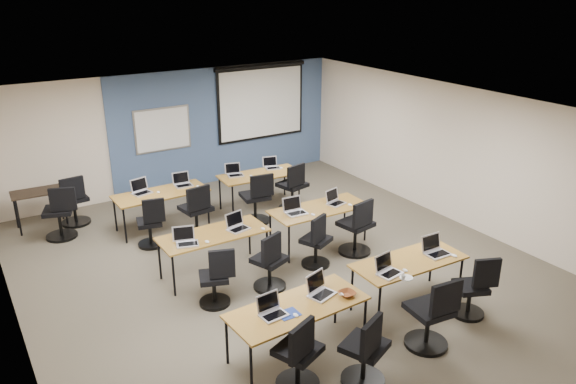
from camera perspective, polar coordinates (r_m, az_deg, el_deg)
floor at (r=9.63m, az=-1.00°, el=-7.50°), size 8.00×9.00×0.02m
ceiling at (r=8.67m, az=-1.11°, el=8.38°), size 8.00×9.00×0.02m
wall_back at (r=12.95m, az=-11.45°, el=6.06°), size 8.00×0.04×2.70m
wall_front at (r=6.09m, az=22.01°, el=-12.91°), size 8.00×0.04×2.70m
wall_left at (r=7.96m, az=-26.68°, el=-5.45°), size 0.04×9.00×2.70m
wall_right at (r=11.53m, az=16.26°, el=3.80°), size 0.04×9.00×2.70m
blue_accent_panel at (r=13.40m, az=-6.40°, el=6.84°), size 5.50×0.04×2.70m
whiteboard at (r=12.76m, az=-12.62°, el=6.21°), size 1.28×0.03×0.98m
projector_screen at (r=13.65m, az=-2.74°, el=9.52°), size 2.40×0.10×1.82m
training_table_front_left at (r=7.21m, az=0.97°, el=-11.79°), size 1.81×0.76×0.73m
training_table_front_right at (r=8.45m, az=12.18°, el=-7.10°), size 1.73×0.72×0.73m
training_table_mid_left at (r=9.16m, az=-7.59°, el=-4.46°), size 1.76×0.73×0.73m
training_table_mid_right at (r=10.08m, az=3.17°, el=-1.85°), size 1.79×0.75×0.73m
training_table_back_left at (r=11.05m, az=-12.78°, el=-0.27°), size 1.78×0.74×0.73m
training_table_back_right at (r=11.82m, az=-2.88°, el=1.63°), size 1.71×0.71×0.73m
laptop_0 at (r=7.00m, az=-1.68°, el=-11.88°), size 0.32×0.28×0.25m
mouse_0 at (r=7.00m, az=0.80°, el=-12.40°), size 0.07×0.10×0.03m
task_chair_0 at (r=6.83m, az=1.09°, el=-16.64°), size 0.56×0.53×1.01m
laptop_1 at (r=7.41m, az=3.23°, el=-9.84°), size 0.35×0.30×0.26m
mouse_1 at (r=7.43m, az=5.43°, el=-10.30°), size 0.06×0.09×0.03m
task_chair_1 at (r=6.95m, az=7.88°, el=-16.13°), size 0.57×0.54×1.02m
laptop_2 at (r=8.00m, az=10.08°, el=-7.69°), size 0.34×0.29×0.26m
mouse_2 at (r=8.12m, az=11.82°, el=-7.79°), size 0.07×0.10×0.03m
task_chair_2 at (r=7.71m, az=14.41°, el=-12.35°), size 0.58×0.58×1.05m
laptop_3 at (r=8.69m, az=14.74°, el=-5.66°), size 0.36×0.31×0.27m
mouse_3 at (r=8.70m, az=16.53°, el=-6.22°), size 0.09×0.12×0.04m
task_chair_3 at (r=8.55m, az=18.36°, el=-9.59°), size 0.50×0.47×0.96m
laptop_4 at (r=8.85m, az=-10.33°, el=-4.79°), size 0.34×0.29×0.26m
mouse_4 at (r=8.85m, az=-8.22°, el=-5.02°), size 0.09×0.11×0.04m
task_chair_4 at (r=8.44m, az=-7.30°, el=-9.04°), size 0.49×0.47×0.95m
laptop_5 at (r=9.24m, az=-5.20°, el=-3.36°), size 0.34×0.29×0.26m
mouse_5 at (r=9.21m, az=-2.55°, el=-3.75°), size 0.08×0.11×0.03m
task_chair_5 at (r=8.76m, az=-1.85°, el=-7.51°), size 0.54×0.52×1.00m
laptop_6 at (r=9.81m, az=0.68°, el=-1.77°), size 0.36×0.30×0.27m
mouse_6 at (r=9.74m, az=2.55°, el=-2.30°), size 0.07×0.11×0.04m
task_chair_6 at (r=9.44m, az=2.91°, el=-5.40°), size 0.52×0.49×0.97m
laptop_7 at (r=10.26m, az=4.78°, el=-0.83°), size 0.33×0.28×0.25m
mouse_7 at (r=10.21m, az=6.33°, el=-1.30°), size 0.08×0.11×0.04m
task_chair_7 at (r=9.92m, az=7.02°, el=-3.94°), size 0.58×0.58×1.05m
laptop_8 at (r=11.08m, az=-14.72°, el=0.23°), size 0.35×0.30×0.27m
mouse_8 at (r=11.03m, az=-13.03°, el=-0.01°), size 0.06×0.09×0.03m
task_chair_8 at (r=10.42m, az=-13.74°, el=-3.41°), size 0.48×0.48×0.96m
laptop_9 at (r=11.30m, az=-10.66°, el=0.96°), size 0.34×0.29×0.26m
mouse_9 at (r=11.18m, az=-9.13°, el=0.57°), size 0.07×0.10×0.04m
task_chair_9 at (r=10.64m, az=-9.23°, el=-2.29°), size 0.58×0.58×1.05m
laptop_10 at (r=11.74m, az=-5.46°, el=1.99°), size 0.32×0.28×0.25m
mouse_10 at (r=11.66m, az=-3.76°, el=1.65°), size 0.06×0.09×0.03m
task_chair_10 at (r=11.10m, az=-3.20°, el=-1.02°), size 0.58×0.58×1.05m
laptop_11 at (r=12.14m, az=-1.67°, el=2.72°), size 0.31×0.27×0.24m
mouse_11 at (r=12.13m, az=-0.70°, el=2.47°), size 0.08×0.11×0.03m
task_chair_11 at (r=11.67m, az=0.53°, el=0.13°), size 0.58×0.58×1.05m
blue_mousepad at (r=7.03m, az=0.05°, el=-12.28°), size 0.26×0.22×0.01m
snack_bowl at (r=7.42m, az=6.03°, el=-10.24°), size 0.21×0.21×0.05m
snack_plate at (r=7.95m, az=11.93°, el=-8.51°), size 0.21×0.21×0.01m
coffee_cup at (r=7.88m, az=11.63°, el=-8.51°), size 0.06×0.06×0.05m
utility_table at (r=11.83m, az=-24.06°, el=-0.33°), size 0.96×0.53×0.75m
spare_chair_a at (r=11.77m, az=-20.92°, el=-1.17°), size 0.56×0.56×1.04m
spare_chair_b at (r=11.25m, az=-22.11°, el=-2.34°), size 0.59×0.57×1.04m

